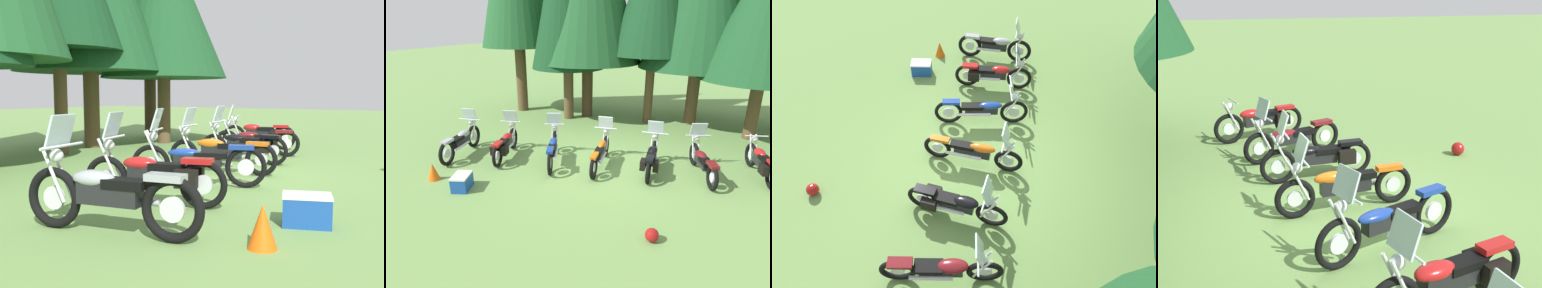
# 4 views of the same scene
# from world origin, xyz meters

# --- Properties ---
(ground_plane) EXTENTS (80.00, 80.00, 0.00)m
(ground_plane) POSITION_xyz_m (0.00, 0.00, 0.00)
(ground_plane) COLOR #6B934C
(motorcycle_0) EXTENTS (0.83, 2.28, 1.38)m
(motorcycle_0) POSITION_xyz_m (-4.29, -1.12, 0.49)
(motorcycle_0) COLOR black
(motorcycle_0) RESTS_ON ground_plane
(motorcycle_1) EXTENTS (0.95, 2.12, 1.36)m
(motorcycle_1) POSITION_xyz_m (-2.91, -0.69, 0.47)
(motorcycle_1) COLOR black
(motorcycle_1) RESTS_ON ground_plane
(motorcycle_2) EXTENTS (1.11, 2.25, 1.37)m
(motorcycle_2) POSITION_xyz_m (-1.39, -0.38, 0.47)
(motorcycle_2) COLOR black
(motorcycle_2) RESTS_ON ground_plane
(motorcycle_3) EXTENTS (0.70, 2.34, 1.34)m
(motorcycle_3) POSITION_xyz_m (0.02, -0.03, 0.45)
(motorcycle_3) COLOR black
(motorcycle_3) RESTS_ON ground_plane
(motorcycle_4) EXTENTS (0.79, 2.14, 1.35)m
(motorcycle_4) POSITION_xyz_m (1.47, 0.17, 0.46)
(motorcycle_4) COLOR black
(motorcycle_4) RESTS_ON ground_plane
(motorcycle_5) EXTENTS (1.08, 2.10, 1.35)m
(motorcycle_5) POSITION_xyz_m (2.80, 0.54, 0.45)
(motorcycle_5) COLOR black
(motorcycle_5) RESTS_ON ground_plane
(motorcycle_6) EXTENTS (0.94, 2.08, 1.00)m
(motorcycle_6) POSITION_xyz_m (4.28, 1.12, 0.46)
(motorcycle_6) COLOR black
(motorcycle_6) RESTS_ON ground_plane
(pine_tree_5) EXTENTS (4.14, 4.14, 6.99)m
(pine_tree_5) POSITION_xyz_m (4.02, 4.52, 4.55)
(pine_tree_5) COLOR brown
(pine_tree_5) RESTS_ON ground_plane
(picnic_cooler) EXTENTS (0.59, 0.70, 0.40)m
(picnic_cooler) POSITION_xyz_m (-2.65, -2.88, 0.20)
(picnic_cooler) COLOR #19479E
(picnic_cooler) RESTS_ON ground_plane
(traffic_cone) EXTENTS (0.32, 0.32, 0.48)m
(traffic_cone) POSITION_xyz_m (-3.74, -2.80, 0.24)
(traffic_cone) COLOR #EA590F
(traffic_cone) RESTS_ON ground_plane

